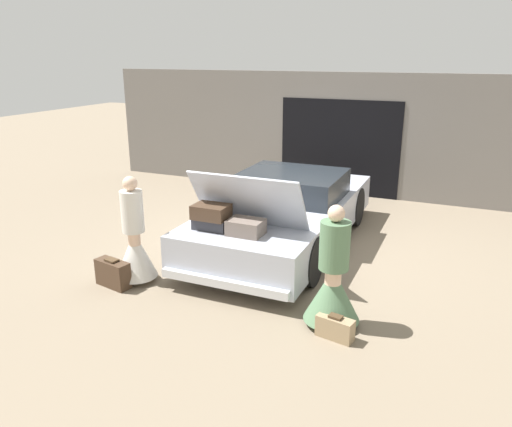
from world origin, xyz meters
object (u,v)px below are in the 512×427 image
object	(u,v)px
car	(286,212)
suitcase_beside_left_person	(113,273)
person_left	(135,245)
suitcase_beside_right_person	(335,328)
person_right	(333,284)

from	to	relation	value
car	suitcase_beside_left_person	world-z (taller)	car
person_left	suitcase_beside_left_person	size ratio (longest dim) A/B	2.74
car	suitcase_beside_left_person	size ratio (longest dim) A/B	8.35
person_left	suitcase_beside_right_person	distance (m)	3.13
person_right	suitcase_beside_right_person	bearing A→B (deg)	-146.67
person_left	car	bearing A→B (deg)	158.79
car	suitcase_beside_right_person	distance (m)	3.15
car	suitcase_beside_left_person	xyz separation A→B (m)	(-1.67, -2.59, -0.37)
suitcase_beside_left_person	suitcase_beside_right_person	bearing A→B (deg)	-1.46
car	suitcase_beside_right_person	bearing A→B (deg)	-59.01
car	person_left	xyz separation A→B (m)	(-1.47, -2.30, -0.01)
suitcase_beside_left_person	car	bearing A→B (deg)	57.15
person_right	suitcase_beside_left_person	distance (m)	3.17
person_left	suitcase_beside_right_person	world-z (taller)	person_left
person_right	car	bearing A→B (deg)	41.94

